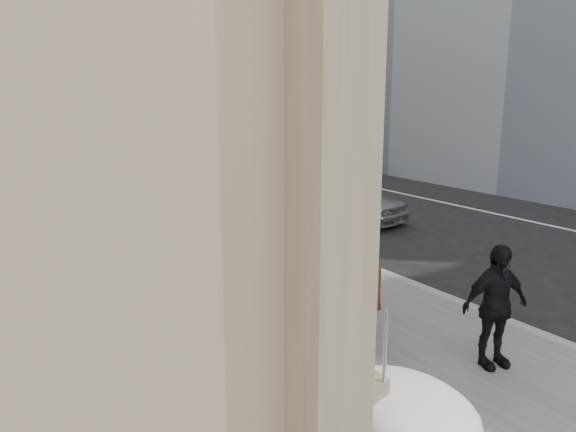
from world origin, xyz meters
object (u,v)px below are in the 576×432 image
(mounted_horse_left, at_px, (198,234))
(car_silver, at_px, (346,198))
(pedestrian, at_px, (495,306))
(car_grey, at_px, (332,158))
(mounted_horse_right, at_px, (330,259))

(mounted_horse_left, relative_size, car_silver, 0.60)
(pedestrian, relative_size, car_grey, 0.44)
(car_silver, bearing_deg, pedestrian, -128.88)
(car_silver, bearing_deg, car_grey, 42.21)
(mounted_horse_right, xyz_separation_m, pedestrian, (0.86, -3.01, -0.10))
(car_silver, distance_m, car_grey, 11.85)
(pedestrian, relative_size, car_silver, 0.45)
(mounted_horse_left, xyz_separation_m, car_silver, (6.71, 3.15, -0.39))
(mounted_horse_right, distance_m, car_grey, 20.26)
(car_silver, relative_size, car_grey, 0.98)
(mounted_horse_left, relative_size, mounted_horse_right, 1.00)
(mounted_horse_right, relative_size, pedestrian, 1.34)
(mounted_horse_right, xyz_separation_m, car_grey, (12.29, 16.09, -0.54))
(pedestrian, xyz_separation_m, car_grey, (11.43, 19.10, -0.45))
(mounted_horse_left, height_order, car_silver, mounted_horse_left)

